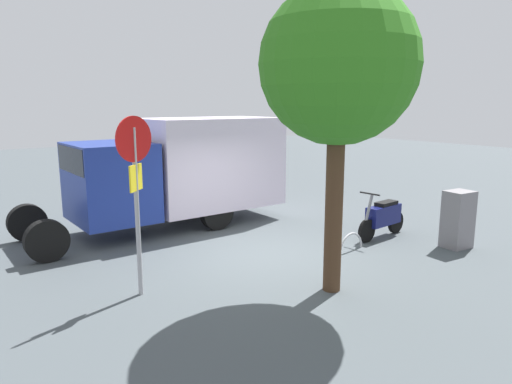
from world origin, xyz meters
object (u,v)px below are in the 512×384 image
stop_sign (136,178)px  bike_rack_hoop (351,251)px  utility_cabinet (458,219)px  motorcycle (383,217)px  street_tree (338,67)px  box_truck_near (180,167)px

stop_sign → bike_rack_hoop: stop_sign is taller
utility_cabinet → bike_rack_hoop: (2.20, -1.20, -0.66)m
motorcycle → stop_sign: bearing=-6.8°
bike_rack_hoop → street_tree: bearing=35.6°
box_truck_near → bike_rack_hoop: bearing=114.8°
motorcycle → bike_rack_hoop: 1.58m
stop_sign → motorcycle: bearing=179.7°
motorcycle → street_tree: size_ratio=0.35×
stop_sign → bike_rack_hoop: bearing=175.7°
box_truck_near → motorcycle: bearing=130.5°
bike_rack_hoop → utility_cabinet: bearing=151.5°
box_truck_near → utility_cabinet: size_ratio=5.28×
stop_sign → street_tree: street_tree is taller
box_truck_near → stop_sign: bearing=53.4°
box_truck_near → motorcycle: 5.43m
street_tree → bike_rack_hoop: bearing=-144.4°
bike_rack_hoop → stop_sign: bearing=-4.3°
motorcycle → bike_rack_hoop: (1.45, 0.33, -0.52)m
motorcycle → box_truck_near: bearing=-53.7°
utility_cabinet → bike_rack_hoop: size_ratio=1.56×
motorcycle → street_tree: street_tree is taller
motorcycle → stop_sign: stop_sign is taller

